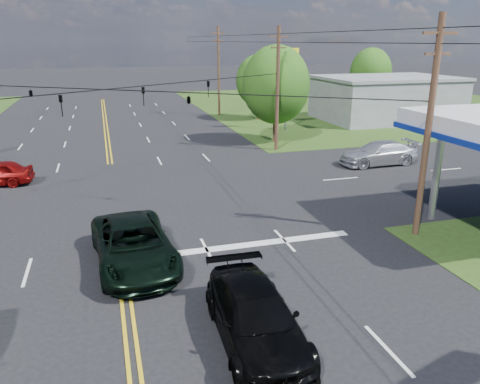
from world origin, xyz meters
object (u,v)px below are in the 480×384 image
object	(u,v)px
pickup_dkgreen	(134,245)
tree_right_a	(276,85)
retail_ne	(386,100)
pole_ne	(278,88)
pole_se	(428,127)
tree_far_r	(371,72)
pole_right_far	(219,70)
tree_right_b	(259,81)
suv_black	(255,317)

from	to	relation	value
pickup_dkgreen	tree_right_a	bearing A→B (deg)	52.21
retail_ne	pole_ne	size ratio (longest dim) A/B	1.47
pole_se	tree_far_r	distance (m)	44.30
pole_right_far	tree_far_r	world-z (taller)	pole_right_far
tree_right_a	pole_se	bearing A→B (deg)	-92.73
pole_se	tree_right_b	distance (m)	33.19
retail_ne	pickup_dkgreen	size ratio (longest dim) A/B	2.26
pole_right_far	tree_right_a	distance (m)	16.03
pole_right_far	tree_right_b	world-z (taller)	pole_right_far
pole_right_far	tree_far_r	bearing A→B (deg)	5.44
tree_right_b	pickup_dkgreen	xyz separation A→B (m)	(-16.00, -32.50, -3.36)
pole_right_far	suv_black	size ratio (longest dim) A/B	1.81
retail_ne	suv_black	xyz separation A→B (m)	(-26.48, -34.48, -1.40)
pickup_dkgreen	suv_black	world-z (taller)	pickup_dkgreen
pickup_dkgreen	suv_black	size ratio (longest dim) A/B	1.12
retail_ne	pole_se	world-z (taller)	pole_se
pickup_dkgreen	tree_far_r	bearing A→B (deg)	44.55
pole_se	tree_right_a	world-z (taller)	pole_se
tree_far_r	pickup_dkgreen	world-z (taller)	tree_far_r
pickup_dkgreen	pole_se	bearing A→B (deg)	-6.71
retail_ne	pole_right_far	xyz separation A→B (m)	(-17.00, 8.00, 2.97)
pole_ne	pole_se	bearing A→B (deg)	-90.00
pole_se	pole_ne	xyz separation A→B (m)	(0.00, 18.00, 0.00)
retail_ne	tree_right_a	size ratio (longest dim) A/B	1.71
pole_se	suv_black	distance (m)	11.70
tree_right_a	pickup_dkgreen	bearing A→B (deg)	-123.37
pole_right_far	tree_right_a	world-z (taller)	pole_right_far
tree_right_b	suv_black	world-z (taller)	tree_right_b
tree_right_a	pickup_dkgreen	xyz separation A→B (m)	(-13.50, -20.50, -4.01)
retail_ne	tree_right_b	size ratio (longest dim) A/B	1.98
pole_se	tree_far_r	bearing A→B (deg)	61.70
tree_far_r	retail_ne	bearing A→B (deg)	-111.80
retail_ne	tree_far_r	size ratio (longest dim) A/B	1.83
pole_ne	tree_right_a	bearing A→B (deg)	71.57
pole_ne	tree_right_b	world-z (taller)	pole_ne
pole_se	suv_black	world-z (taller)	pole_se
retail_ne	pickup_dkgreen	xyz separation A→B (m)	(-29.50, -28.50, -1.34)
pole_ne	pole_right_far	distance (m)	19.00
tree_right_b	suv_black	size ratio (longest dim) A/B	1.28
tree_right_a	pickup_dkgreen	size ratio (longest dim) A/B	1.32
pole_right_far	tree_right_a	size ratio (longest dim) A/B	1.22
tree_far_r	pickup_dkgreen	size ratio (longest dim) A/B	1.23
retail_ne	pickup_dkgreen	world-z (taller)	retail_ne
retail_ne	pole_ne	world-z (taller)	pole_ne
suv_black	tree_far_r	bearing A→B (deg)	57.44
tree_far_r	suv_black	xyz separation A→B (m)	(-30.48, -44.48, -3.74)
tree_right_b	tree_far_r	size ratio (longest dim) A/B	0.93
pole_right_far	tree_right_b	bearing A→B (deg)	-48.81
pickup_dkgreen	pole_right_far	bearing A→B (deg)	66.67
pole_ne	tree_right_a	distance (m)	3.16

